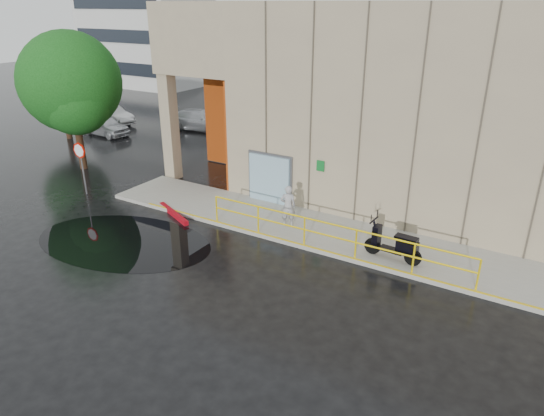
{
  "coord_description": "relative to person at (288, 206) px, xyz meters",
  "views": [
    {
      "loc": [
        10.16,
        -10.38,
        7.93
      ],
      "look_at": [
        2.08,
        3.0,
        1.3
      ],
      "focal_mm": 32.0,
      "sensor_mm": 36.0,
      "label": 1
    }
  ],
  "objects": [
    {
      "name": "tree_far",
      "position": [
        -18.32,
        4.36,
        2.65
      ],
      "size": [
        4.29,
        4.29,
        5.92
      ],
      "rotation": [
        0.0,
        0.0,
        -0.37
      ],
      "color": "black",
      "rests_on": "ground"
    },
    {
      "name": "scooter",
      "position": [
        4.25,
        -0.52,
        0.06
      ],
      "size": [
        1.96,
        0.75,
        1.5
      ],
      "rotation": [
        0.0,
        0.0,
        -0.07
      ],
      "color": "black",
      "rests_on": "sidewalk"
    },
    {
      "name": "distant_building",
      "position": [
        -30.05,
        23.79,
        6.56
      ],
      "size": [
        12.0,
        8.08,
        15.0
      ],
      "color": "silver",
      "rests_on": "ground"
    },
    {
      "name": "stop_sign",
      "position": [
        -9.55,
        -1.51,
        0.81
      ],
      "size": [
        0.72,
        0.1,
        2.39
      ],
      "rotation": [
        0.0,
        0.0,
        -0.37
      ],
      "color": "#5F5E63",
      "rests_on": "ground"
    },
    {
      "name": "sidewalk",
      "position": [
        1.95,
        0.31,
        -0.87
      ],
      "size": [
        20.0,
        3.0,
        0.15
      ],
      "primitive_type": "cube",
      "color": "gray",
      "rests_on": "ground"
    },
    {
      "name": "tree_near",
      "position": [
        -12.51,
        0.82,
        3.25
      ],
      "size": [
        4.87,
        4.87,
        6.83
      ],
      "rotation": [
        0.0,
        0.0,
        0.12
      ],
      "color": "black",
      "rests_on": "ground"
    },
    {
      "name": "guardrail",
      "position": [
        2.2,
        -1.04,
        -0.27
      ],
      "size": [
        9.56,
        0.06,
        1.03
      ],
      "color": "yellow",
      "rests_on": "sidewalk"
    },
    {
      "name": "building",
      "position": [
        3.05,
        6.8,
        3.26
      ],
      "size": [
        20.0,
        10.17,
        8.0
      ],
      "color": "gray",
      "rests_on": "ground"
    },
    {
      "name": "car_a",
      "position": [
        -17.12,
        6.26,
        -0.31
      ],
      "size": [
        3.83,
        1.77,
        1.27
      ],
      "primitive_type": "imported",
      "rotation": [
        0.0,
        0.0,
        1.5
      ],
      "color": "#BABEC2",
      "rests_on": "ground"
    },
    {
      "name": "car_b",
      "position": [
        -19.26,
        8.65,
        -0.3
      ],
      "size": [
        4.1,
        1.94,
        1.3
      ],
      "primitive_type": "imported",
      "rotation": [
        0.0,
        0.0,
        1.42
      ],
      "color": "#B9B9BB",
      "rests_on": "ground"
    },
    {
      "name": "puddle",
      "position": [
        -4.56,
        -3.97,
        -0.94
      ],
      "size": [
        7.37,
        5.24,
        0.01
      ],
      "primitive_type": "cube",
      "rotation": [
        0.0,
        0.0,
        0.17
      ],
      "color": "black",
      "rests_on": "ground"
    },
    {
      "name": "person",
      "position": [
        0.0,
        0.0,
        0.0
      ],
      "size": [
        0.7,
        0.63,
        1.6
      ],
      "primitive_type": "imported",
      "rotation": [
        0.0,
        0.0,
        3.7
      ],
      "color": "#9E9EA3",
      "rests_on": "sidewalk"
    },
    {
      "name": "car_c",
      "position": [
        -12.7,
        10.51,
        -0.26
      ],
      "size": [
        5.02,
        2.76,
        1.38
      ],
      "primitive_type": "imported",
      "rotation": [
        0.0,
        0.0,
        1.75
      ],
      "color": "#A5A7AD",
      "rests_on": "ground"
    },
    {
      "name": "red_curb",
      "position": [
        -4.57,
        -1.29,
        -0.86
      ],
      "size": [
        2.27,
        1.14,
        0.18
      ],
      "primitive_type": "cube",
      "rotation": [
        0.0,
        0.0,
        -0.42
      ],
      "color": "#9A0712",
      "rests_on": "ground"
    },
    {
      "name": "ground",
      "position": [
        -2.05,
        -4.19,
        -0.95
      ],
      "size": [
        120.0,
        120.0,
        0.0
      ],
      "primitive_type": "plane",
      "color": "black",
      "rests_on": "ground"
    }
  ]
}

